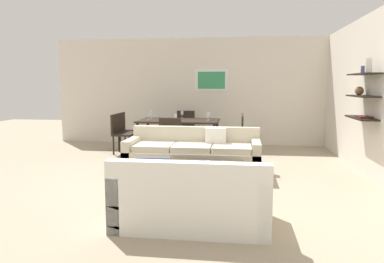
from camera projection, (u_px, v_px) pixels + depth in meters
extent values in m
plane|color=tan|center=(183.00, 178.00, 6.09)|extent=(18.00, 18.00, 0.00)
cube|color=silver|center=(216.00, 92.00, 9.34)|extent=(8.40, 0.06, 2.70)
cube|color=white|center=(211.00, 80.00, 9.28)|extent=(0.81, 0.02, 0.54)
cube|color=#338C59|center=(211.00, 80.00, 9.26)|extent=(0.69, 0.01, 0.43)
cube|color=silver|center=(368.00, 96.00, 6.10)|extent=(0.06, 8.20, 2.70)
cube|color=black|center=(364.00, 74.00, 5.82)|extent=(0.28, 0.90, 0.02)
cube|color=black|center=(362.00, 96.00, 5.87)|extent=(0.28, 0.90, 0.02)
cube|color=black|center=(361.00, 118.00, 5.91)|extent=(0.28, 0.90, 0.02)
cylinder|color=silver|center=(369.00, 66.00, 5.61)|extent=(0.10, 0.10, 0.22)
sphere|color=olive|center=(359.00, 91.00, 6.04)|extent=(0.14, 0.14, 0.14)
cylinder|color=#4C518C|center=(363.00, 70.00, 5.86)|extent=(0.07, 0.07, 0.12)
cube|color=#4C1E19|center=(364.00, 117.00, 5.76)|extent=(0.20, 0.28, 0.03)
cube|color=beige|center=(193.00, 162.00, 6.34)|extent=(2.28, 0.90, 0.42)
cube|color=beige|center=(196.00, 136.00, 6.65)|extent=(2.28, 0.16, 0.36)
cube|color=beige|center=(133.00, 155.00, 6.47)|extent=(0.14, 0.90, 0.60)
cube|color=beige|center=(256.00, 158.00, 6.18)|extent=(0.14, 0.90, 0.60)
cube|color=beige|center=(155.00, 146.00, 6.35)|extent=(0.65, 0.70, 0.10)
cube|color=beige|center=(193.00, 147.00, 6.27)|extent=(0.65, 0.70, 0.10)
cube|color=beige|center=(232.00, 148.00, 6.18)|extent=(0.65, 0.70, 0.10)
cube|color=white|center=(216.00, 138.00, 6.42)|extent=(0.37, 0.15, 0.36)
cube|color=white|center=(192.00, 205.00, 4.06)|extent=(1.66, 0.90, 0.42)
cube|color=white|center=(188.00, 180.00, 3.65)|extent=(1.66, 0.16, 0.36)
cube|color=white|center=(262.00, 200.00, 3.95)|extent=(0.14, 0.90, 0.60)
cube|color=white|center=(126.00, 195.00, 4.15)|extent=(0.14, 0.90, 0.60)
cube|color=white|center=(224.00, 183.00, 4.02)|extent=(0.67, 0.70, 0.10)
cube|color=white|center=(162.00, 180.00, 4.11)|extent=(0.67, 0.70, 0.10)
cube|color=#4C4C56|center=(153.00, 174.00, 3.88)|extent=(0.37, 0.16, 0.36)
cube|color=#38281E|center=(201.00, 180.00, 5.22)|extent=(1.21, 1.05, 0.38)
cylinder|color=#19666B|center=(202.00, 165.00, 5.15)|extent=(0.36, 0.36, 0.06)
torus|color=#19666B|center=(202.00, 163.00, 5.15)|extent=(0.36, 0.36, 0.02)
cylinder|color=silver|center=(223.00, 164.00, 5.22)|extent=(0.07, 0.07, 0.07)
sphere|color=#669E2D|center=(184.00, 163.00, 5.21)|extent=(0.09, 0.09, 0.09)
cube|color=black|center=(179.00, 121.00, 8.18)|extent=(1.77, 1.00, 0.04)
cylinder|color=black|center=(138.00, 140.00, 7.91)|extent=(0.06, 0.06, 0.71)
cylinder|color=black|center=(214.00, 141.00, 7.69)|extent=(0.06, 0.06, 0.71)
cylinder|color=black|center=(148.00, 134.00, 8.78)|extent=(0.06, 0.06, 0.71)
cylinder|color=black|center=(217.00, 135.00, 8.56)|extent=(0.06, 0.06, 0.71)
cube|color=black|center=(233.00, 134.00, 8.28)|extent=(0.44, 0.44, 0.04)
cube|color=black|center=(242.00, 123.00, 8.23)|extent=(0.04, 0.44, 0.43)
cylinder|color=black|center=(226.00, 142.00, 8.51)|extent=(0.04, 0.04, 0.41)
cylinder|color=black|center=(225.00, 145.00, 8.16)|extent=(0.04, 0.04, 0.41)
cylinder|color=black|center=(241.00, 142.00, 8.47)|extent=(0.04, 0.04, 0.41)
cylinder|color=black|center=(241.00, 145.00, 8.11)|extent=(0.04, 0.04, 0.41)
cube|color=black|center=(124.00, 134.00, 8.16)|extent=(0.44, 0.44, 0.04)
cube|color=black|center=(115.00, 124.00, 8.16)|extent=(0.04, 0.44, 0.43)
cylinder|color=black|center=(129.00, 146.00, 7.99)|extent=(0.04, 0.04, 0.41)
cylinder|color=black|center=(134.00, 143.00, 8.34)|extent=(0.04, 0.04, 0.41)
cylinder|color=black|center=(114.00, 146.00, 8.04)|extent=(0.04, 0.04, 0.41)
cylinder|color=black|center=(119.00, 143.00, 8.39)|extent=(0.04, 0.04, 0.41)
cube|color=black|center=(185.00, 130.00, 9.03)|extent=(0.44, 0.44, 0.04)
cube|color=black|center=(186.00, 119.00, 9.20)|extent=(0.44, 0.04, 0.43)
cylinder|color=black|center=(176.00, 140.00, 8.91)|extent=(0.04, 0.04, 0.41)
cylinder|color=black|center=(191.00, 140.00, 8.86)|extent=(0.04, 0.04, 0.41)
cylinder|color=black|center=(179.00, 137.00, 9.26)|extent=(0.04, 0.04, 0.41)
cylinder|color=black|center=(193.00, 138.00, 9.21)|extent=(0.04, 0.04, 0.41)
cube|color=black|center=(233.00, 136.00, 7.84)|extent=(0.44, 0.44, 0.04)
cube|color=black|center=(242.00, 126.00, 7.78)|extent=(0.04, 0.44, 0.43)
cylinder|color=black|center=(225.00, 145.00, 8.07)|extent=(0.04, 0.04, 0.41)
cylinder|color=black|center=(224.00, 148.00, 7.72)|extent=(0.04, 0.04, 0.41)
cylinder|color=black|center=(241.00, 146.00, 8.02)|extent=(0.04, 0.04, 0.41)
cylinder|color=black|center=(241.00, 148.00, 7.67)|extent=(0.04, 0.04, 0.41)
cube|color=black|center=(130.00, 132.00, 8.61)|extent=(0.44, 0.44, 0.04)
cube|color=black|center=(121.00, 122.00, 8.60)|extent=(0.04, 0.44, 0.43)
cylinder|color=black|center=(135.00, 143.00, 8.43)|extent=(0.04, 0.04, 0.41)
cylinder|color=black|center=(140.00, 140.00, 8.79)|extent=(0.04, 0.04, 0.41)
cylinder|color=black|center=(120.00, 142.00, 8.48)|extent=(0.04, 0.04, 0.41)
cylinder|color=black|center=(125.00, 140.00, 8.84)|extent=(0.04, 0.04, 0.41)
cube|color=black|center=(172.00, 139.00, 7.42)|extent=(0.44, 0.44, 0.04)
cube|color=black|center=(170.00, 129.00, 7.19)|extent=(0.44, 0.04, 0.43)
cylinder|color=black|center=(182.00, 149.00, 7.60)|extent=(0.04, 0.04, 0.41)
cylinder|color=black|center=(165.00, 149.00, 7.65)|extent=(0.04, 0.04, 0.41)
cylinder|color=black|center=(179.00, 152.00, 7.24)|extent=(0.04, 0.04, 0.41)
cylinder|color=black|center=(161.00, 152.00, 7.29)|extent=(0.04, 0.04, 0.41)
cylinder|color=silver|center=(182.00, 118.00, 8.62)|extent=(0.06, 0.06, 0.01)
cylinder|color=silver|center=(182.00, 116.00, 8.61)|extent=(0.01, 0.01, 0.08)
cylinder|color=silver|center=(182.00, 113.00, 8.60)|extent=(0.06, 0.06, 0.09)
cylinder|color=silver|center=(148.00, 120.00, 8.15)|extent=(0.06, 0.06, 0.01)
cylinder|color=silver|center=(148.00, 118.00, 8.14)|extent=(0.01, 0.01, 0.06)
cylinder|color=silver|center=(148.00, 115.00, 8.14)|extent=(0.07, 0.07, 0.07)
cylinder|color=silver|center=(209.00, 120.00, 8.22)|extent=(0.06, 0.06, 0.01)
cylinder|color=silver|center=(209.00, 118.00, 8.21)|extent=(0.01, 0.01, 0.07)
cylinder|color=silver|center=(209.00, 115.00, 8.20)|extent=(0.07, 0.07, 0.08)
cylinder|color=silver|center=(151.00, 119.00, 8.39)|extent=(0.06, 0.06, 0.01)
cylinder|color=silver|center=(151.00, 117.00, 8.39)|extent=(0.01, 0.01, 0.09)
cylinder|color=silver|center=(151.00, 113.00, 8.37)|extent=(0.07, 0.07, 0.10)
cylinder|color=silver|center=(208.00, 121.00, 7.97)|extent=(0.06, 0.06, 0.01)
cylinder|color=silver|center=(208.00, 119.00, 7.97)|extent=(0.01, 0.01, 0.07)
cylinder|color=silver|center=(208.00, 115.00, 7.96)|extent=(0.07, 0.07, 0.09)
cylinder|color=silver|center=(175.00, 122.00, 7.75)|extent=(0.06, 0.06, 0.01)
cylinder|color=silver|center=(175.00, 120.00, 7.74)|extent=(0.01, 0.01, 0.08)
cylinder|color=silver|center=(175.00, 116.00, 7.73)|extent=(0.06, 0.06, 0.07)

